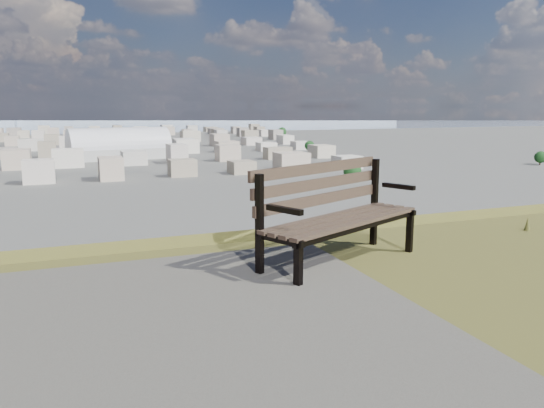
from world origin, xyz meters
name	(u,v)px	position (x,y,z in m)	size (l,w,h in m)	color
park_bench	(335,208)	(-0.67, 2.80, 25.58)	(2.05, 1.40, 1.03)	#463928
gravel_patch	(231,357)	(-2.30, 1.11, 25.04)	(3.17, 4.54, 0.09)	#605C53
arena	(119,149)	(22.34, 280.37, 4.93)	(52.14, 28.21, 20.91)	#B7B7B2
city_blocks	(70,140)	(0.00, 394.44, 3.50)	(395.00, 361.00, 7.00)	beige
city_trees	(20,147)	(-26.39, 319.00, 4.83)	(406.52, 387.20, 9.98)	#312118
bay_water	(66,123)	(0.00, 900.00, 0.00)	(2400.00, 700.00, 0.12)	#8C9BB2
far_hills	(37,107)	(-60.92, 1402.93, 25.47)	(2050.00, 340.00, 60.00)	#A5B7CD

